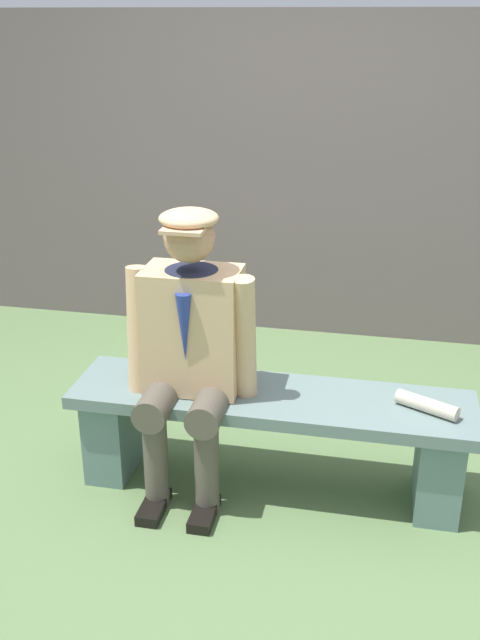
% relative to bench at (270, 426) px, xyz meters
% --- Properties ---
extents(ground_plane, '(30.00, 30.00, 0.00)m').
position_rel_bench_xyz_m(ground_plane, '(0.00, 0.00, -0.32)').
color(ground_plane, '#5A7647').
extents(bench, '(1.82, 0.45, 0.48)m').
position_rel_bench_xyz_m(bench, '(0.00, 0.00, 0.00)').
color(bench, slate).
rests_on(bench, ground).
extents(seated_man, '(0.59, 0.56, 1.32)m').
position_rel_bench_xyz_m(seated_man, '(0.36, 0.06, 0.41)').
color(seated_man, '#D5AD7F').
rests_on(seated_man, ground).
extents(rolled_magazine, '(0.28, 0.18, 0.06)m').
position_rel_bench_xyz_m(rolled_magazine, '(-0.68, 0.02, 0.20)').
color(rolled_magazine, beige).
rests_on(rolled_magazine, bench).
extents(stadium_wall, '(12.00, 0.24, 2.10)m').
position_rel_bench_xyz_m(stadium_wall, '(0.00, -1.97, 0.73)').
color(stadium_wall, '#6C5E5E').
rests_on(stadium_wall, ground).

